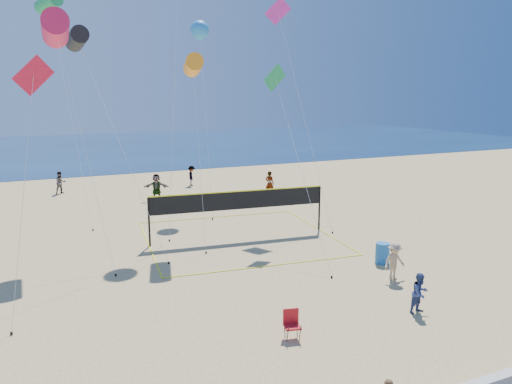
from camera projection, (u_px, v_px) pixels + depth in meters
name	position (u px, v px, depth m)	size (l,w,h in m)	color
ground	(323.00, 368.00, 14.09)	(120.00, 120.00, 0.00)	tan
ocean	(85.00, 148.00, 69.37)	(140.00, 50.00, 0.03)	#10234F
bystander_a	(420.00, 293.00, 17.53)	(0.71, 0.55, 1.46)	navy
bystander_b	(394.00, 261.00, 20.63)	(1.02, 0.59, 1.58)	tan
far_person_1	(156.00, 187.00, 35.75)	(1.80, 0.57, 1.94)	gray
far_person_2	(270.00, 184.00, 37.32)	(0.69, 0.45, 1.90)	gray
far_person_3	(60.00, 183.00, 38.24)	(0.83, 0.65, 1.71)	gray
far_person_4	(192.00, 176.00, 41.52)	(1.08, 0.62, 1.67)	gray
camp_chair	(292.00, 322.00, 15.76)	(0.59, 0.70, 1.03)	#B2141A
trash_barrel	(382.00, 253.00, 22.68)	(0.64, 0.64, 0.95)	#1A5FAB
volleyball_net	(239.00, 205.00, 26.42)	(10.58, 10.44, 2.58)	black
kite_0	(55.00, 29.00, 20.70)	(2.15, 3.80, 10.97)	#D41D4D
kite_1	(77.00, 39.00, 24.08)	(3.35, 6.21, 10.76)	black
kite_2	(193.00, 65.00, 25.61)	(1.35, 4.54, 9.61)	orange
kite_3	(32.00, 91.00, 17.53)	(2.11, 3.21, 8.97)	red
kite_4	(278.00, 89.00, 25.91)	(1.76, 7.63, 9.17)	#22A257
kite_5	(281.00, 25.00, 29.81)	(1.50, 6.08, 13.25)	#E430AC
kite_7	(200.00, 30.00, 33.01)	(1.89, 5.72, 12.34)	#288ADE
kite_8	(49.00, 3.00, 32.64)	(1.89, 9.78, 14.04)	#22A257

